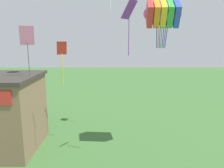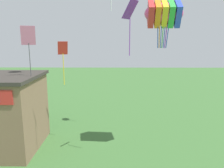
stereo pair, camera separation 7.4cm
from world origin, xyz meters
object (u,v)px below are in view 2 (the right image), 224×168
Objects in this scene: kite_rainbow_parafoil at (164,14)px; kite_purple_streamer at (130,15)px; kite_red_diamond at (63,55)px; kite_pink_diamond at (29,41)px.

kite_rainbow_parafoil is 2.76m from kite_purple_streamer.
kite_red_diamond is 2.97m from kite_pink_diamond.
kite_purple_streamer reaches higher than kite_pink_diamond.
kite_rainbow_parafoil is 9.23m from kite_pink_diamond.
kite_pink_diamond is at bearing -178.29° from kite_rainbow_parafoil.
kite_rainbow_parafoil is at bearing 1.71° from kite_pink_diamond.
kite_pink_diamond reaches higher than kite_red_diamond.
kite_pink_diamond is 6.99m from kite_purple_streamer.
kite_red_diamond is (-6.48, -1.50, -2.65)m from kite_rainbow_parafoil.
kite_purple_streamer is at bearing -9.92° from kite_pink_diamond.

